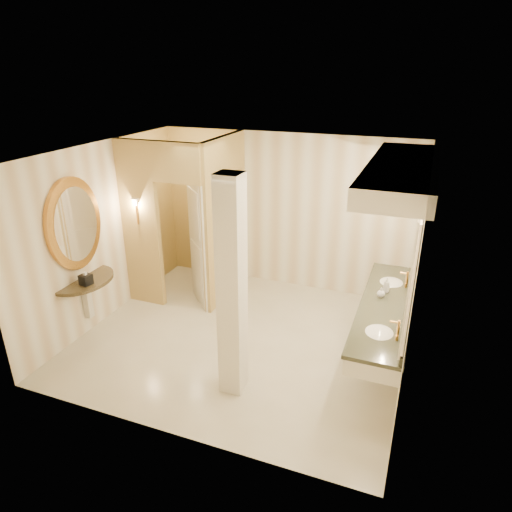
{
  "coord_description": "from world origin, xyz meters",
  "views": [
    {
      "loc": [
        2.22,
        -5.24,
        3.73
      ],
      "look_at": [
        0.15,
        0.2,
        1.26
      ],
      "focal_mm": 32.0,
      "sensor_mm": 36.0,
      "label": 1
    }
  ],
  "objects": [
    {
      "name": "soap_bottle_c",
      "position": [
        1.91,
        0.5,
        0.99
      ],
      "size": [
        0.1,
        0.1,
        0.22
      ],
      "primitive_type": "imported",
      "rotation": [
        0.0,
        0.0,
        -0.24
      ],
      "color": "#C6B28C",
      "rests_on": "vanity"
    },
    {
      "name": "wall_sconce",
      "position": [
        -1.93,
        0.43,
        1.73
      ],
      "size": [
        0.14,
        0.14,
        0.42
      ],
      "color": "gold",
      "rests_on": "toilet_closet"
    },
    {
      "name": "soap_bottle_a",
      "position": [
        1.92,
        0.56,
        0.94
      ],
      "size": [
        0.06,
        0.06,
        0.13
      ],
      "primitive_type": "imported",
      "rotation": [
        0.0,
        0.0,
        0.07
      ],
      "color": "beige",
      "rests_on": "vanity"
    },
    {
      "name": "soap_bottle_b",
      "position": [
        1.86,
        0.34,
        0.94
      ],
      "size": [
        0.14,
        0.14,
        0.13
      ],
      "primitive_type": "imported",
      "rotation": [
        0.0,
        0.0,
        0.37
      ],
      "color": "silver",
      "rests_on": "vanity"
    },
    {
      "name": "wall_front",
      "position": [
        0.0,
        -2.0,
        1.35
      ],
      "size": [
        4.5,
        0.02,
        2.7
      ],
      "primitive_type": "cube",
      "color": "white",
      "rests_on": "floor"
    },
    {
      "name": "wall_right",
      "position": [
        2.25,
        0.0,
        1.35
      ],
      "size": [
        0.02,
        4.0,
        2.7
      ],
      "primitive_type": "cube",
      "color": "white",
      "rests_on": "floor"
    },
    {
      "name": "console_shelf",
      "position": [
        -2.21,
        -0.62,
        1.34
      ],
      "size": [
        1.0,
        1.0,
        1.95
      ],
      "color": "black",
      "rests_on": "floor"
    },
    {
      "name": "toilet",
      "position": [
        -1.36,
        1.75,
        0.42
      ],
      "size": [
        0.69,
        0.92,
        0.83
      ],
      "primitive_type": "imported",
      "rotation": [
        0.0,
        0.0,
        3.44
      ],
      "color": "white",
      "rests_on": "floor"
    },
    {
      "name": "toilet_closet",
      "position": [
        -1.14,
        0.96,
        1.39
      ],
      "size": [
        1.5,
        1.55,
        2.7
      ],
      "color": "#D4C36F",
      "rests_on": "floor"
    },
    {
      "name": "wall_left",
      "position": [
        -2.25,
        0.0,
        1.35
      ],
      "size": [
        0.02,
        4.0,
        2.7
      ],
      "primitive_type": "cube",
      "color": "white",
      "rests_on": "floor"
    },
    {
      "name": "floor",
      "position": [
        0.0,
        0.0,
        0.0
      ],
      "size": [
        4.5,
        4.5,
        0.0
      ],
      "primitive_type": "plane",
      "color": "beige",
      "rests_on": "ground"
    },
    {
      "name": "tissue_box",
      "position": [
        -2.03,
        -0.75,
        0.95
      ],
      "size": [
        0.17,
        0.17,
        0.14
      ],
      "primitive_type": "cube",
      "rotation": [
        0.0,
        0.0,
        -0.16
      ],
      "color": "black",
      "rests_on": "console_shelf"
    },
    {
      "name": "vanity",
      "position": [
        1.98,
        0.15,
        1.63
      ],
      "size": [
        0.75,
        2.77,
        2.09
      ],
      "color": "silver",
      "rests_on": "floor"
    },
    {
      "name": "pillar",
      "position": [
        0.33,
        -1.04,
        1.35
      ],
      "size": [
        0.28,
        0.28,
        2.7
      ],
      "primitive_type": "cube",
      "color": "silver",
      "rests_on": "floor"
    },
    {
      "name": "ceiling",
      "position": [
        0.0,
        0.0,
        2.7
      ],
      "size": [
        4.5,
        4.5,
        0.0
      ],
      "primitive_type": "plane",
      "rotation": [
        3.14,
        0.0,
        0.0
      ],
      "color": "white",
      "rests_on": "wall_back"
    },
    {
      "name": "wall_back",
      "position": [
        0.0,
        2.0,
        1.35
      ],
      "size": [
        4.5,
        0.02,
        2.7
      ],
      "primitive_type": "cube",
      "color": "white",
      "rests_on": "floor"
    }
  ]
}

